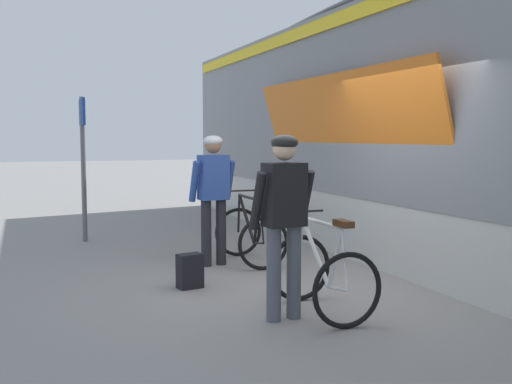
{
  "coord_description": "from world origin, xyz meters",
  "views": [
    {
      "loc": [
        -3.11,
        -6.08,
        1.74
      ],
      "look_at": [
        -0.36,
        1.03,
        1.05
      ],
      "focal_mm": 42.72,
      "sensor_mm": 36.0,
      "label": 1
    }
  ],
  "objects_px": {
    "cyclist_near_in_blue": "(213,188)",
    "platform_sign_post": "(83,144)",
    "backpack_on_platform": "(190,271)",
    "water_bottle_near_the_bikes": "(278,262)",
    "bicycle_near_black": "(250,234)",
    "bicycle_far_white": "(322,274)",
    "cyclist_far_in_dark": "(284,210)"
  },
  "relations": [
    {
      "from": "cyclist_near_in_blue",
      "to": "platform_sign_post",
      "type": "height_order",
      "value": "platform_sign_post"
    },
    {
      "from": "backpack_on_platform",
      "to": "water_bottle_near_the_bikes",
      "type": "xyz_separation_m",
      "value": [
        1.34,
        0.54,
        -0.11
      ]
    },
    {
      "from": "cyclist_near_in_blue",
      "to": "bicycle_near_black",
      "type": "height_order",
      "value": "cyclist_near_in_blue"
    },
    {
      "from": "bicycle_far_white",
      "to": "water_bottle_near_the_bikes",
      "type": "distance_m",
      "value": 2.07
    },
    {
      "from": "cyclist_far_in_dark",
      "to": "bicycle_near_black",
      "type": "xyz_separation_m",
      "value": [
        0.63,
        2.58,
        -0.65
      ]
    },
    {
      "from": "water_bottle_near_the_bikes",
      "to": "platform_sign_post",
      "type": "bearing_deg",
      "value": 124.13
    },
    {
      "from": "bicycle_near_black",
      "to": "bicycle_far_white",
      "type": "xyz_separation_m",
      "value": [
        -0.21,
        -2.55,
        0.0
      ]
    },
    {
      "from": "bicycle_near_black",
      "to": "bicycle_far_white",
      "type": "height_order",
      "value": "same"
    },
    {
      "from": "cyclist_near_in_blue",
      "to": "cyclist_far_in_dark",
      "type": "distance_m",
      "value": 2.61
    },
    {
      "from": "bicycle_near_black",
      "to": "water_bottle_near_the_bikes",
      "type": "bearing_deg",
      "value": -70.75
    },
    {
      "from": "cyclist_far_in_dark",
      "to": "platform_sign_post",
      "type": "height_order",
      "value": "platform_sign_post"
    },
    {
      "from": "water_bottle_near_the_bikes",
      "to": "cyclist_near_in_blue",
      "type": "bearing_deg",
      "value": 141.43
    },
    {
      "from": "bicycle_near_black",
      "to": "backpack_on_platform",
      "type": "xyz_separation_m",
      "value": [
        -1.15,
        -1.08,
        -0.2
      ]
    },
    {
      "from": "cyclist_near_in_blue",
      "to": "platform_sign_post",
      "type": "distance_m",
      "value": 3.04
    },
    {
      "from": "bicycle_far_white",
      "to": "backpack_on_platform",
      "type": "relative_size",
      "value": 2.69
    },
    {
      "from": "cyclist_near_in_blue",
      "to": "platform_sign_post",
      "type": "bearing_deg",
      "value": 118.92
    },
    {
      "from": "cyclist_near_in_blue",
      "to": "backpack_on_platform",
      "type": "xyz_separation_m",
      "value": [
        -0.63,
        -1.11,
        -0.85
      ]
    },
    {
      "from": "bicycle_near_black",
      "to": "water_bottle_near_the_bikes",
      "type": "distance_m",
      "value": 0.65
    },
    {
      "from": "backpack_on_platform",
      "to": "water_bottle_near_the_bikes",
      "type": "bearing_deg",
      "value": 9.78
    },
    {
      "from": "bicycle_near_black",
      "to": "water_bottle_near_the_bikes",
      "type": "relative_size",
      "value": 5.74
    },
    {
      "from": "bicycle_far_white",
      "to": "platform_sign_post",
      "type": "xyz_separation_m",
      "value": [
        -1.76,
        5.19,
        1.22
      ]
    },
    {
      "from": "cyclist_near_in_blue",
      "to": "platform_sign_post",
      "type": "relative_size",
      "value": 0.73
    },
    {
      "from": "bicycle_near_black",
      "to": "backpack_on_platform",
      "type": "height_order",
      "value": "bicycle_near_black"
    },
    {
      "from": "bicycle_near_black",
      "to": "backpack_on_platform",
      "type": "relative_size",
      "value": 2.7
    },
    {
      "from": "cyclist_near_in_blue",
      "to": "bicycle_far_white",
      "type": "bearing_deg",
      "value": -82.98
    },
    {
      "from": "bicycle_near_black",
      "to": "bicycle_far_white",
      "type": "bearing_deg",
      "value": -94.61
    },
    {
      "from": "platform_sign_post",
      "to": "cyclist_far_in_dark",
      "type": "bearing_deg",
      "value": -75.63
    },
    {
      "from": "cyclist_near_in_blue",
      "to": "backpack_on_platform",
      "type": "relative_size",
      "value": 4.4
    },
    {
      "from": "cyclist_far_in_dark",
      "to": "bicycle_near_black",
      "type": "bearing_deg",
      "value": 76.29
    },
    {
      "from": "cyclist_near_in_blue",
      "to": "bicycle_near_black",
      "type": "relative_size",
      "value": 1.63
    },
    {
      "from": "cyclist_near_in_blue",
      "to": "bicycle_near_black",
      "type": "distance_m",
      "value": 0.84
    },
    {
      "from": "platform_sign_post",
      "to": "bicycle_near_black",
      "type": "bearing_deg",
      "value": -53.29
    }
  ]
}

